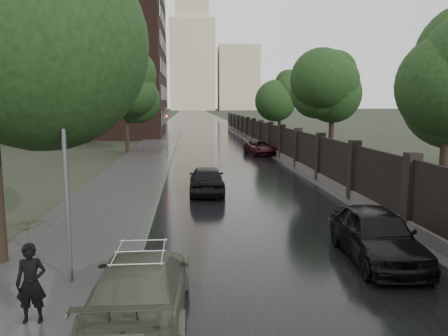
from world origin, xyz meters
TOP-DOWN VIEW (x-y plane):
  - ground at (0.00, 0.00)m, footprint 800.00×800.00m
  - road at (0.00, 190.00)m, footprint 8.00×420.00m
  - sidewalk_left at (-6.00, 190.00)m, footprint 4.00×420.00m
  - verge_right at (5.50, 190.00)m, footprint 3.00×420.00m
  - fence_right at (4.60, 32.01)m, footprint 0.45×75.72m
  - tree_left_far at (-8.00, 30.00)m, footprint 4.25×4.25m
  - tree_right_b at (7.50, 22.00)m, footprint 4.08×4.08m
  - tree_right_c at (7.50, 40.00)m, footprint 4.08×4.08m
  - lamp_post at (-5.40, 1.50)m, footprint 0.25×0.12m
  - traffic_light at (-4.30, 24.99)m, footprint 0.16×0.32m
  - brick_building at (-18.00, 52.00)m, footprint 24.00×18.00m
  - stalinist_tower at (0.00, 300.00)m, footprint 92.00×30.00m
  - volga_sedan at (-3.60, -0.11)m, footprint 1.95×4.65m
  - hatchback_left at (-1.80, 12.07)m, footprint 1.70×4.11m
  - car_right_near at (2.46, 2.69)m, footprint 1.92×4.38m
  - car_right_far at (3.40, 28.04)m, footprint 2.59×4.60m
  - pedestrian_umbrella at (-5.60, -0.41)m, footprint 0.93×0.94m

SIDE VIEW (x-z plane):
  - ground at x=0.00m, z-range 0.00..0.00m
  - road at x=0.00m, z-range 0.00..0.02m
  - verge_right at x=5.50m, z-range 0.00..0.08m
  - sidewalk_left at x=-6.00m, z-range 0.00..0.16m
  - car_right_far at x=3.40m, z-range 0.00..1.21m
  - volga_sedan at x=-3.60m, z-range 0.00..1.34m
  - hatchback_left at x=-1.80m, z-range 0.00..1.39m
  - car_right_near at x=2.46m, z-range 0.00..1.47m
  - fence_right at x=4.60m, z-range -0.34..2.36m
  - pedestrian_umbrella at x=-5.60m, z-range 0.56..2.95m
  - traffic_light at x=-4.30m, z-range 0.40..4.40m
  - lamp_post at x=-5.40m, z-range 0.12..5.23m
  - tree_right_b at x=7.50m, z-range 1.44..8.46m
  - tree_right_c at x=7.50m, z-range 1.44..8.46m
  - tree_left_far at x=-8.00m, z-range 1.55..8.94m
  - brick_building at x=-18.00m, z-range 0.00..20.00m
  - stalinist_tower at x=0.00m, z-range -41.12..117.88m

